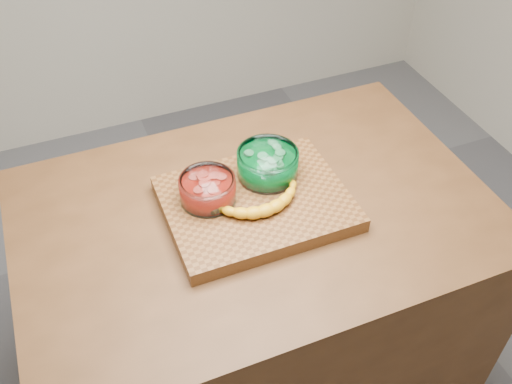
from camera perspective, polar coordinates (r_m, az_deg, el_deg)
name	(u,v)px	position (r m, az deg, el deg)	size (l,w,h in m)	color
counter	(256,313)	(1.79, 0.00, -11.98)	(1.20, 0.80, 0.90)	#502F18
cutting_board	(256,204)	(1.43, 0.00, -1.17)	(0.45, 0.35, 0.04)	brown
bowl_red	(208,189)	(1.40, -4.86, 0.26)	(0.14, 0.14, 0.06)	white
bowl_green	(268,164)	(1.46, 1.17, 2.81)	(0.16, 0.16, 0.07)	white
banana	(261,203)	(1.38, 0.46, -1.08)	(0.26, 0.11, 0.04)	orange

